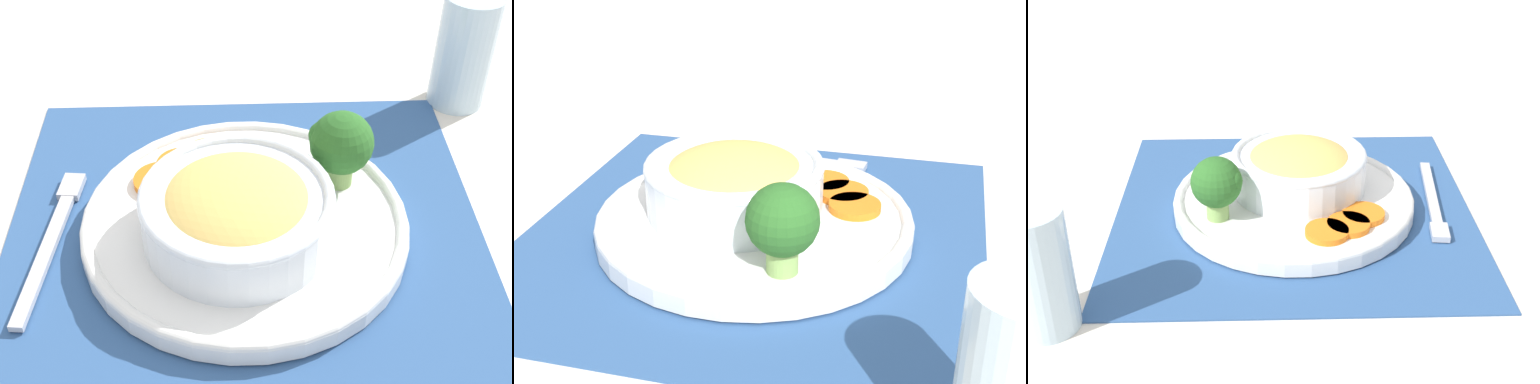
% 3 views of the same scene
% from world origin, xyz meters
% --- Properties ---
extents(ground_plane, '(4.00, 4.00, 0.00)m').
position_xyz_m(ground_plane, '(0.00, 0.00, 0.00)').
color(ground_plane, beige).
extents(placemat, '(0.46, 0.45, 0.00)m').
position_xyz_m(placemat, '(0.00, 0.00, 0.00)').
color(placemat, '#2D5184').
rests_on(placemat, ground_plane).
extents(plate, '(0.29, 0.29, 0.02)m').
position_xyz_m(plate, '(0.00, 0.00, 0.02)').
color(plate, white).
rests_on(plate, placemat).
extents(bowl, '(0.16, 0.16, 0.06)m').
position_xyz_m(bowl, '(-0.01, -0.02, 0.05)').
color(bowl, silver).
rests_on(bowl, plate).
extents(broccoli_floret, '(0.06, 0.06, 0.07)m').
position_xyz_m(broccoli_floret, '(0.09, 0.04, 0.06)').
color(broccoli_floret, '#84AD5B').
rests_on(broccoli_floret, plate).
extents(carrot_slice_near, '(0.05, 0.05, 0.01)m').
position_xyz_m(carrot_slice_near, '(-0.02, 0.09, 0.02)').
color(carrot_slice_near, orange).
rests_on(carrot_slice_near, plate).
extents(carrot_slice_middle, '(0.05, 0.05, 0.01)m').
position_xyz_m(carrot_slice_middle, '(-0.05, 0.08, 0.02)').
color(carrot_slice_middle, orange).
rests_on(carrot_slice_middle, plate).
extents(carrot_slice_far, '(0.05, 0.05, 0.01)m').
position_xyz_m(carrot_slice_far, '(-0.07, 0.06, 0.02)').
color(carrot_slice_far, orange).
rests_on(carrot_slice_far, plate).
extents(water_glass, '(0.06, 0.06, 0.13)m').
position_xyz_m(water_glass, '(0.26, 0.18, 0.06)').
color(water_glass, silver).
rests_on(water_glass, ground_plane).
extents(fork, '(0.05, 0.18, 0.01)m').
position_xyz_m(fork, '(-0.17, 0.02, 0.01)').
color(fork, '#B7B7BC').
rests_on(fork, placemat).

